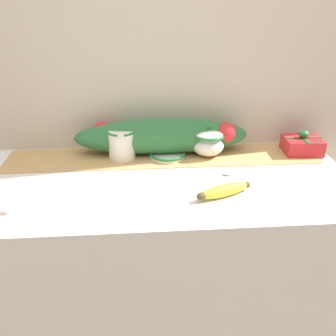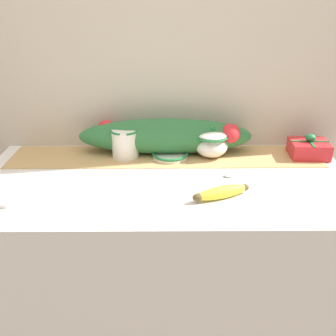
{
  "view_description": "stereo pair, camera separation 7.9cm",
  "coord_description": "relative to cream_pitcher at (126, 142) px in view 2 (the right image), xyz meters",
  "views": [
    {
      "loc": [
        -0.08,
        -1.15,
        1.52
      ],
      "look_at": [
        0.01,
        -0.02,
        0.98
      ],
      "focal_mm": 40.0,
      "sensor_mm": 36.0,
      "label": 1
    },
    {
      "loc": [
        -0.0,
        -1.15,
        1.52
      ],
      "look_at": [
        0.01,
        -0.02,
        0.98
      ],
      "focal_mm": 40.0,
      "sensor_mm": 36.0,
      "label": 2
    }
  ],
  "objects": [
    {
      "name": "countertop",
      "position": [
        0.15,
        -0.19,
        -0.53
      ],
      "size": [
        1.3,
        0.62,
        0.93
      ],
      "primitive_type": "cube",
      "color": "silver",
      "rests_on": "ground_plane"
    },
    {
      "name": "spoon",
      "position": [
        0.36,
        -0.18,
        -0.06
      ],
      "size": [
        0.17,
        0.04,
        0.01
      ],
      "rotation": [
        0.0,
        0.0,
        -0.14
      ],
      "color": "silver",
      "rests_on": "countertop"
    },
    {
      "name": "back_wall",
      "position": [
        0.15,
        0.14,
        0.21
      ],
      "size": [
        2.1,
        0.04,
        2.4
      ],
      "primitive_type": "cube",
      "color": "beige",
      "rests_on": "ground_plane"
    },
    {
      "name": "gift_box",
      "position": [
        0.71,
        -0.0,
        -0.03
      ],
      "size": [
        0.15,
        0.13,
        0.09
      ],
      "rotation": [
        0.0,
        0.0,
        -0.06
      ],
      "color": "red",
      "rests_on": "countertop"
    },
    {
      "name": "small_dish",
      "position": [
        0.17,
        -0.01,
        -0.05
      ],
      "size": [
        0.14,
        0.14,
        0.02
      ],
      "color": "white",
      "rests_on": "countertop"
    },
    {
      "name": "sugar_bowl",
      "position": [
        0.33,
        -0.0,
        -0.0
      ],
      "size": [
        0.13,
        0.13,
        0.12
      ],
      "color": "white",
      "rests_on": "countertop"
    },
    {
      "name": "poinsettia_garland",
      "position": [
        0.16,
        0.04,
        0.01
      ],
      "size": [
        0.68,
        0.15,
        0.14
      ],
      "color": "#2D6B38",
      "rests_on": "countertop"
    },
    {
      "name": "cream_pitcher",
      "position": [
        0.0,
        0.0,
        0.0
      ],
      "size": [
        0.11,
        0.13,
        0.11
      ],
      "color": "white",
      "rests_on": "countertop"
    },
    {
      "name": "table_runner",
      "position": [
        0.15,
        -0.0,
        -0.06
      ],
      "size": [
        1.2,
        0.22,
        0.0
      ],
      "primitive_type": "cube",
      "color": "tan",
      "rests_on": "countertop"
    },
    {
      "name": "banana",
      "position": [
        0.33,
        -0.33,
        -0.04
      ],
      "size": [
        0.19,
        0.1,
        0.04
      ],
      "rotation": [
        0.0,
        0.0,
        0.37
      ],
      "color": "yellow",
      "rests_on": "countertop"
    }
  ]
}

